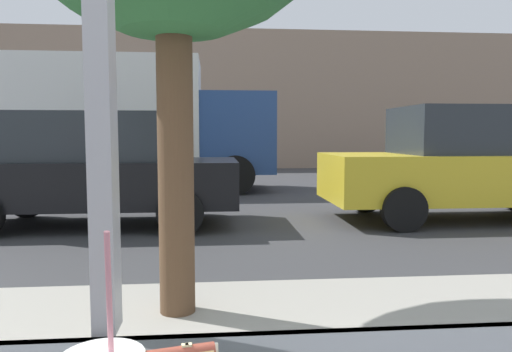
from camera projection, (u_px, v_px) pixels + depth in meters
ground_plane at (200, 208)px, 8.99m from camera, size 60.00×60.00×0.00m
building_facade_far at (206, 100)px, 19.59m from camera, size 28.00×1.20×5.52m
parked_car_black at (94, 169)px, 7.19m from camera, size 4.21×1.89×1.69m
parked_car_yellow at (470, 164)px, 7.72m from camera, size 4.55×1.92×1.80m
box_truck at (121, 121)px, 11.57m from camera, size 6.89×2.44×3.15m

